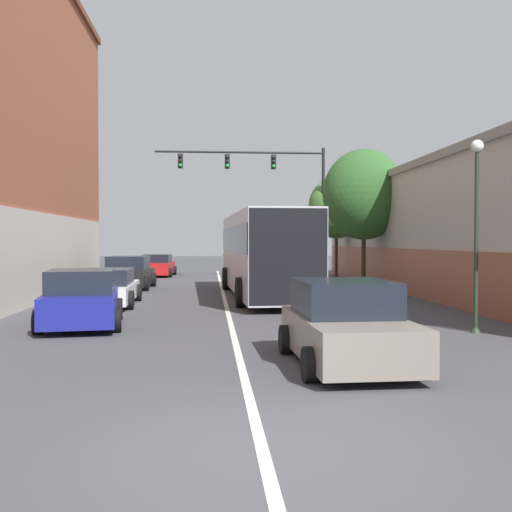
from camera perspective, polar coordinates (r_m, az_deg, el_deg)
The scene contains 13 objects.
ground_plane at distance 6.71m, azimuth 0.53°, elevation -17.71°, with size 160.00×160.00×0.00m, color #424247.
lane_center_line at distance 22.05m, azimuth -2.98°, elevation -4.26°, with size 0.14×43.25×0.01m.
building_right_storefront at distance 27.24m, azimuth 20.11°, elevation 2.62°, with size 6.83×28.58×5.35m.
bus at distance 23.50m, azimuth 0.70°, elevation 0.52°, with size 3.08×11.84×3.23m.
hatchback_foreground at distance 10.83m, azimuth 8.59°, elevation -6.58°, with size 2.13×3.90×1.49m.
parked_car_left_near at distance 15.98m, azimuth -16.28°, elevation -4.03°, with size 2.39×4.06×1.47m.
parked_car_left_mid at distance 20.99m, azimuth -13.90°, elevation -2.96°, with size 2.05×4.55×1.26m.
parked_car_left_far at distance 28.05m, azimuth -12.01°, elevation -1.62°, with size 2.22×4.15×1.51m.
parked_car_left_distant at distance 37.66m, azimuth -9.36°, elevation -0.93°, with size 2.19×4.19×1.36m.
traffic_signal_gantry at distance 33.89m, azimuth 1.31°, elevation 7.16°, with size 9.55×0.36×7.46m.
street_lamp at distance 15.22m, azimuth 20.25°, elevation 2.77°, with size 0.30×0.30×4.60m.
street_tree_near at distance 28.61m, azimuth 10.23°, elevation 5.78°, with size 3.86×3.47×6.50m.
street_tree_far at distance 35.34m, azimuth 7.67°, elevation 4.58°, with size 3.29×2.96×5.95m.
Camera 1 is at (-0.55, -6.31, 2.20)m, focal length 42.00 mm.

